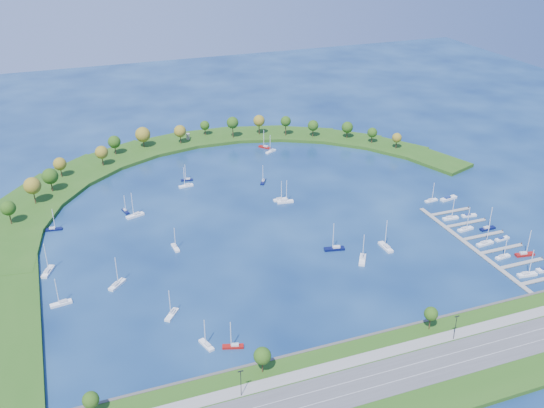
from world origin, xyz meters
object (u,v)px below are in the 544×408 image
object	(u,v)px
moored_boat_3	(271,151)
moored_boat_4	(285,201)
moored_boat_1	(280,199)
docked_boat_11	(448,198)
moored_boat_13	(54,229)
docked_boat_10	(431,200)
moored_boat_18	(334,248)
docked_boat_4	(485,243)
moored_boat_10	(187,179)
docked_boat_3	(525,254)
moored_boat_12	(61,303)
docked_boat_5	(502,239)
moored_boat_2	(233,346)
moored_boat_5	(265,147)
docked_boat_6	(465,229)
moored_boat_15	(117,284)
docked_boat_8	(450,218)
harbor_tower	(188,136)
moored_boat_6	(135,215)
moored_boat_17	(175,247)
moored_boat_11	(186,185)
moored_boat_7	(172,314)
docked_boat_0	(527,274)
moored_boat_9	(48,271)
moored_boat_8	(386,247)
moored_boat_16	(125,211)
moored_boat_19	(206,344)
docked_boat_7	(488,228)
dock_system	(484,244)
moored_boat_14	(263,181)
moored_boat_0	(363,259)
docked_boat_9	(469,215)
docked_boat_2	(503,256)

from	to	relation	value
moored_boat_3	moored_boat_4	xyz separation A→B (m)	(-17.92, -69.97, 0.03)
moored_boat_1	docked_boat_11	distance (m)	89.74
moored_boat_13	docked_boat_10	xyz separation A→B (m)	(188.86, -36.54, -0.01)
moored_boat_18	docked_boat_4	bearing A→B (deg)	175.00
moored_boat_10	docked_boat_3	size ratio (longest dim) A/B	0.76
moored_boat_12	docked_boat_5	size ratio (longest dim) A/B	1.59
moored_boat_2	docked_boat_4	xyz separation A→B (m)	(130.58, 28.72, 0.05)
moored_boat_5	docked_boat_6	distance (m)	146.80
docked_boat_3	moored_boat_15	bearing A→B (deg)	176.40
moored_boat_10	moored_boat_15	size ratio (longest dim) A/B	0.75
docked_boat_8	harbor_tower	bearing A→B (deg)	126.36
moored_boat_6	docked_boat_8	size ratio (longest dim) A/B	1.12
moored_boat_17	docked_boat_6	size ratio (longest dim) A/B	0.90
moored_boat_11	docked_boat_4	size ratio (longest dim) A/B	0.92
moored_boat_12	moored_boat_13	world-z (taller)	moored_boat_12
moored_boat_7	moored_boat_10	size ratio (longest dim) A/B	1.22
moored_boat_2	docked_boat_0	bearing A→B (deg)	-162.11
moored_boat_15	docked_boat_4	xyz separation A→B (m)	(164.11, -25.05, -0.01)
moored_boat_9	docked_boat_4	xyz separation A→B (m)	(190.55, -45.31, -0.03)
moored_boat_4	moored_boat_8	world-z (taller)	moored_boat_8
docked_boat_5	moored_boat_1	bearing A→B (deg)	131.23
moored_boat_1	moored_boat_18	distance (m)	56.56
docked_boat_10	moored_boat_6	bearing A→B (deg)	159.69
moored_boat_2	docked_boat_5	xyz separation A→B (m)	(141.06, 29.70, -0.32)
moored_boat_9	moored_boat_16	bearing A→B (deg)	-17.51
moored_boat_18	moored_boat_12	bearing A→B (deg)	11.79
moored_boat_12	moored_boat_17	xyz separation A→B (m)	(51.39, 26.85, -0.03)
harbor_tower	moored_boat_12	size ratio (longest dim) A/B	0.32
moored_boat_2	moored_boat_18	world-z (taller)	moored_boat_18
moored_boat_5	docked_boat_8	world-z (taller)	same
moored_boat_19	docked_boat_3	xyz separation A→B (m)	(149.77, 10.52, 0.05)
moored_boat_12	moored_boat_18	bearing A→B (deg)	171.99
moored_boat_3	moored_boat_19	size ratio (longest dim) A/B	1.05
moored_boat_4	docked_boat_7	world-z (taller)	moored_boat_4
moored_boat_2	docked_boat_11	size ratio (longest dim) A/B	1.10
docked_boat_3	docked_boat_8	bearing A→B (deg)	113.41
dock_system	moored_boat_4	xyz separation A→B (m)	(-70.51, 72.64, 0.58)
moored_boat_2	moored_boat_14	xyz separation A→B (m)	(57.59, 129.68, -0.01)
dock_system	docked_boat_0	bearing A→B (deg)	-89.56
moored_boat_8	moored_boat_9	world-z (taller)	moored_boat_8
moored_boat_9	moored_boat_0	bearing A→B (deg)	-83.19
moored_boat_0	docked_boat_9	distance (m)	72.78
moored_boat_2	moored_boat_8	size ratio (longest dim) A/B	0.79
moored_boat_2	moored_boat_13	world-z (taller)	moored_boat_13
moored_boat_18	moored_boat_3	bearing A→B (deg)	-85.19
moored_boat_2	docked_boat_2	world-z (taller)	moored_boat_2
docked_boat_9	docked_boat_3	bearing A→B (deg)	-82.12
moored_boat_9	moored_boat_12	distance (m)	26.17
docked_boat_0	docked_boat_5	xyz separation A→B (m)	(10.48, 28.78, -0.36)
moored_boat_12	docked_boat_9	world-z (taller)	moored_boat_12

